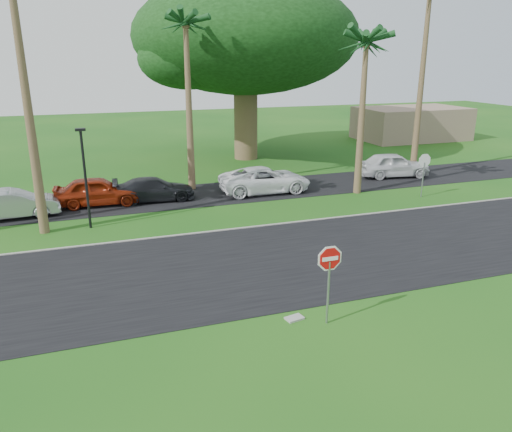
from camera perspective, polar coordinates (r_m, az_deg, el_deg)
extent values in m
plane|color=#144A12|center=(17.74, 2.23, -7.80)|extent=(120.00, 120.00, 0.00)
cube|color=black|center=(19.45, 0.10, -5.37)|extent=(120.00, 8.00, 0.02)
cube|color=black|center=(29.04, -6.69, 2.40)|extent=(120.00, 5.00, 0.02)
cube|color=gray|center=(23.05, -3.19, -1.57)|extent=(120.00, 0.12, 0.06)
cylinder|color=gray|center=(15.04, 8.24, -8.69)|extent=(0.07, 0.07, 2.00)
cylinder|color=white|center=(14.58, 8.43, -4.82)|extent=(1.05, 0.02, 1.05)
cylinder|color=red|center=(14.58, 8.43, -4.82)|extent=(0.90, 0.02, 0.90)
cube|color=white|center=(14.58, 8.43, -4.82)|extent=(0.50, 0.02, 0.12)
cylinder|color=gray|center=(29.78, 18.51, 3.95)|extent=(0.07, 0.07, 2.00)
cylinder|color=white|center=(29.56, 18.72, 6.01)|extent=(1.05, 0.02, 1.05)
cylinder|color=red|center=(29.56, 18.72, 6.01)|extent=(0.90, 0.02, 0.90)
cube|color=white|center=(29.56, 18.72, 6.01)|extent=(0.50, 0.02, 0.12)
cone|color=brown|center=(23.58, -24.68, 11.57)|extent=(0.44, 0.44, 11.50)
cone|color=brown|center=(29.63, -7.67, 12.01)|extent=(0.44, 0.44, 9.50)
cone|color=brown|center=(29.19, 11.97, 10.71)|extent=(0.44, 0.44, 8.50)
cone|color=brown|center=(34.86, 18.36, 14.20)|extent=(0.44, 0.44, 12.00)
cylinder|color=brown|center=(39.03, -1.18, 10.94)|extent=(1.80, 1.80, 6.00)
ellipsoid|color=black|center=(38.77, -1.24, 19.78)|extent=(16.50, 16.50, 8.25)
cylinder|color=black|center=(24.02, -18.88, 3.81)|extent=(0.12, 0.12, 4.50)
cube|color=black|center=(23.60, -19.44, 9.30)|extent=(0.45, 0.25, 0.12)
cube|color=gray|center=(51.00, 17.30, 10.08)|extent=(10.00, 6.00, 3.00)
imported|color=#A2A3A9|center=(27.30, -26.01, 1.20)|extent=(4.42, 1.88, 1.42)
imported|color=maroon|center=(28.02, -17.65, 2.71)|extent=(4.60, 2.04, 1.54)
imported|color=black|center=(28.15, -11.55, 2.99)|extent=(4.49, 1.98, 1.28)
imported|color=white|center=(29.27, 1.04, 4.13)|extent=(5.42, 2.61, 1.49)
imported|color=silver|center=(34.34, 15.42, 5.64)|extent=(4.93, 2.57, 1.60)
cube|color=gray|center=(15.59, 4.42, -11.56)|extent=(0.61, 0.45, 0.06)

